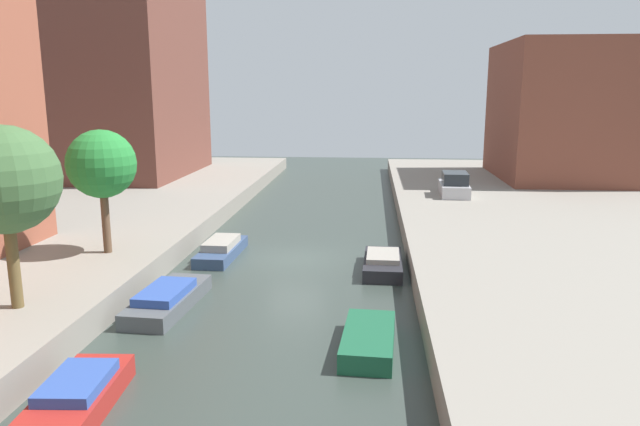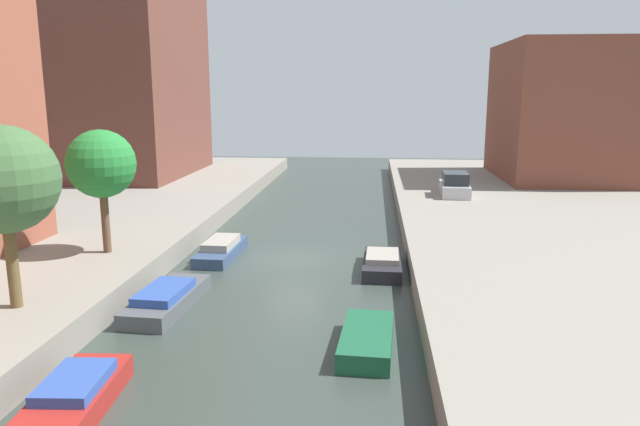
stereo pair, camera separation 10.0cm
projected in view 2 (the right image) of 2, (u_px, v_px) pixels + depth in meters
name	position (u px, v px, depth m)	size (l,w,h in m)	color
ground_plane	(295.00, 259.00, 26.52)	(84.00, 84.00, 0.00)	#333D38
apartment_tower_far	(117.00, 5.00, 44.20)	(10.00, 13.78, 25.61)	brown
low_block_right	(570.00, 111.00, 43.58)	(10.00, 11.73, 9.99)	brown
street_tree_1	(3.00, 180.00, 17.07)	(3.19, 3.19, 5.51)	brown
street_tree_2	(101.00, 165.00, 23.22)	(2.71, 2.71, 4.98)	brown
parked_car	(455.00, 185.00, 37.08)	(1.90, 4.14, 1.47)	#B7B7BC
moored_boat_left_1	(76.00, 396.00, 13.88)	(1.77, 3.77, 0.84)	maroon
moored_boat_left_2	(167.00, 299.00, 20.42)	(1.88, 4.64, 0.83)	#4C5156
moored_boat_left_3	(221.00, 249.00, 26.85)	(1.55, 4.41, 0.83)	#33476B
moored_boat_right_1	(367.00, 340.00, 17.14)	(1.66, 3.50, 0.59)	#195638
moored_boat_right_2	(382.00, 263.00, 24.74)	(1.67, 3.90, 0.76)	#232328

